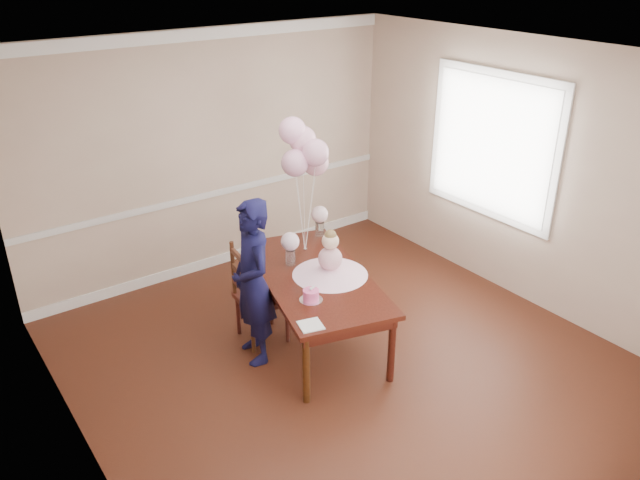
{
  "coord_description": "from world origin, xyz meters",
  "views": [
    {
      "loc": [
        -2.94,
        -3.56,
        3.47
      ],
      "look_at": [
        0.03,
        0.54,
        1.05
      ],
      "focal_mm": 35.0,
      "sensor_mm": 36.0,
      "label": 1
    }
  ],
  "objects_px": {
    "birthday_cake": "(311,295)",
    "woman": "(253,283)",
    "dining_table_top": "(314,277)",
    "dining_chair_seat": "(262,298)"
  },
  "relations": [
    {
      "from": "dining_table_top",
      "to": "woman",
      "type": "relative_size",
      "value": 1.2
    },
    {
      "from": "dining_chair_seat",
      "to": "birthday_cake",
      "type": "bearing_deg",
      "value": -73.01
    },
    {
      "from": "dining_table_top",
      "to": "dining_chair_seat",
      "type": "bearing_deg",
      "value": 159.08
    },
    {
      "from": "dining_table_top",
      "to": "woman",
      "type": "distance_m",
      "value": 0.62
    },
    {
      "from": "birthday_cake",
      "to": "dining_chair_seat",
      "type": "distance_m",
      "value": 0.72
    },
    {
      "from": "dining_table_top",
      "to": "birthday_cake",
      "type": "relative_size",
      "value": 13.33
    },
    {
      "from": "birthday_cake",
      "to": "woman",
      "type": "relative_size",
      "value": 0.09
    },
    {
      "from": "dining_table_top",
      "to": "woman",
      "type": "height_order",
      "value": "woman"
    },
    {
      "from": "dining_chair_seat",
      "to": "dining_table_top",
      "type": "bearing_deg",
      "value": -29.24
    },
    {
      "from": "dining_table_top",
      "to": "birthday_cake",
      "type": "xyz_separation_m",
      "value": [
        -0.29,
        -0.35,
        0.08
      ]
    }
  ]
}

